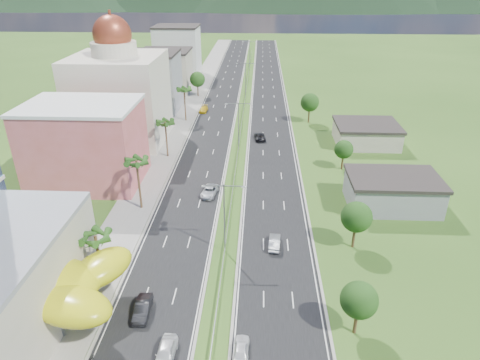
# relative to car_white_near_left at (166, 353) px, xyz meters

# --- Properties ---
(ground) EXTENTS (500.00, 500.00, 0.00)m
(ground) POSITION_rel_car_white_near_left_xyz_m (4.75, 9.63, -0.86)
(ground) COLOR #2D5119
(ground) RESTS_ON ground
(road_left) EXTENTS (11.00, 260.00, 0.04)m
(road_left) POSITION_rel_car_white_near_left_xyz_m (-2.75, 99.63, -0.84)
(road_left) COLOR black
(road_left) RESTS_ON ground
(road_right) EXTENTS (11.00, 260.00, 0.04)m
(road_right) POSITION_rel_car_white_near_left_xyz_m (12.25, 99.63, -0.84)
(road_right) COLOR black
(road_right) RESTS_ON ground
(sidewalk_left) EXTENTS (7.00, 260.00, 0.12)m
(sidewalk_left) POSITION_rel_car_white_near_left_xyz_m (-12.25, 99.63, -0.80)
(sidewalk_left) COLOR gray
(sidewalk_left) RESTS_ON ground
(median_guardrail) EXTENTS (0.10, 216.06, 0.76)m
(median_guardrail) POSITION_rel_car_white_near_left_xyz_m (4.75, 81.62, -0.25)
(median_guardrail) COLOR gray
(median_guardrail) RESTS_ON ground
(streetlight_median_b) EXTENTS (6.04, 0.25, 11.00)m
(streetlight_median_b) POSITION_rel_car_white_near_left_xyz_m (4.75, 19.63, 5.88)
(streetlight_median_b) COLOR gray
(streetlight_median_b) RESTS_ON ground
(streetlight_median_c) EXTENTS (6.04, 0.25, 11.00)m
(streetlight_median_c) POSITION_rel_car_white_near_left_xyz_m (4.75, 59.63, 5.88)
(streetlight_median_c) COLOR gray
(streetlight_median_c) RESTS_ON ground
(streetlight_median_d) EXTENTS (6.04, 0.25, 11.00)m
(streetlight_median_d) POSITION_rel_car_white_near_left_xyz_m (4.75, 104.63, 5.88)
(streetlight_median_d) COLOR gray
(streetlight_median_d) RESTS_ON ground
(streetlight_median_e) EXTENTS (6.04, 0.25, 11.00)m
(streetlight_median_e) POSITION_rel_car_white_near_left_xyz_m (4.75, 149.63, 5.88)
(streetlight_median_e) COLOR gray
(streetlight_median_e) RESTS_ON ground
(lime_canopy) EXTENTS (18.00, 15.00, 7.40)m
(lime_canopy) POSITION_rel_car_white_near_left_xyz_m (-15.25, 5.63, 4.13)
(lime_canopy) COLOR #BFBE12
(lime_canopy) RESTS_ON ground
(pink_shophouse) EXTENTS (20.00, 15.00, 15.00)m
(pink_shophouse) POSITION_rel_car_white_near_left_xyz_m (-23.25, 41.63, 6.64)
(pink_shophouse) COLOR #BE554D
(pink_shophouse) RESTS_ON ground
(domed_building) EXTENTS (20.00, 20.00, 28.70)m
(domed_building) POSITION_rel_car_white_near_left_xyz_m (-23.25, 64.63, 10.49)
(domed_building) COLOR beige
(domed_building) RESTS_ON ground
(midrise_grey) EXTENTS (16.00, 15.00, 16.00)m
(midrise_grey) POSITION_rel_car_white_near_left_xyz_m (-22.25, 89.63, 7.14)
(midrise_grey) COLOR gray
(midrise_grey) RESTS_ON ground
(midrise_beige) EXTENTS (16.00, 15.00, 13.00)m
(midrise_beige) POSITION_rel_car_white_near_left_xyz_m (-22.25, 111.63, 5.64)
(midrise_beige) COLOR #ACA68E
(midrise_beige) RESTS_ON ground
(midrise_white) EXTENTS (16.00, 15.00, 18.00)m
(midrise_white) POSITION_rel_car_white_near_left_xyz_m (-22.25, 134.63, 8.14)
(midrise_white) COLOR silver
(midrise_white) RESTS_ON ground
(shed_near) EXTENTS (15.00, 10.00, 5.00)m
(shed_near) POSITION_rel_car_white_near_left_xyz_m (32.75, 34.63, 1.64)
(shed_near) COLOR gray
(shed_near) RESTS_ON ground
(shed_far) EXTENTS (14.00, 12.00, 4.40)m
(shed_far) POSITION_rel_car_white_near_left_xyz_m (34.75, 64.63, 1.34)
(shed_far) COLOR #ACA68E
(shed_far) RESTS_ON ground
(palm_tree_b) EXTENTS (3.60, 3.60, 8.10)m
(palm_tree_b) POSITION_rel_car_white_near_left_xyz_m (-10.75, 11.63, 6.20)
(palm_tree_b) COLOR #47301C
(palm_tree_b) RESTS_ON ground
(palm_tree_c) EXTENTS (3.60, 3.60, 9.60)m
(palm_tree_c) POSITION_rel_car_white_near_left_xyz_m (-10.75, 31.63, 7.64)
(palm_tree_c) COLOR #47301C
(palm_tree_c) RESTS_ON ground
(palm_tree_d) EXTENTS (3.60, 3.60, 8.60)m
(palm_tree_d) POSITION_rel_car_white_near_left_xyz_m (-10.75, 54.63, 6.68)
(palm_tree_d) COLOR #47301C
(palm_tree_d) RESTS_ON ground
(palm_tree_e) EXTENTS (3.60, 3.60, 9.40)m
(palm_tree_e) POSITION_rel_car_white_near_left_xyz_m (-10.75, 79.63, 7.44)
(palm_tree_e) COLOR #47301C
(palm_tree_e) RESTS_ON ground
(leafy_tree_lfar) EXTENTS (4.90, 4.90, 8.05)m
(leafy_tree_lfar) POSITION_rel_car_white_near_left_xyz_m (-10.75, 104.63, 4.71)
(leafy_tree_lfar) COLOR #47301C
(leafy_tree_lfar) RESTS_ON ground
(leafy_tree_ra) EXTENTS (4.20, 4.20, 6.90)m
(leafy_tree_ra) POSITION_rel_car_white_near_left_xyz_m (20.75, 4.63, 3.91)
(leafy_tree_ra) COLOR #47301C
(leafy_tree_ra) RESTS_ON ground
(leafy_tree_rb) EXTENTS (4.55, 4.55, 7.47)m
(leafy_tree_rb) POSITION_rel_car_white_near_left_xyz_m (23.75, 21.63, 4.31)
(leafy_tree_rb) COLOR #47301C
(leafy_tree_rb) RESTS_ON ground
(leafy_tree_rc) EXTENTS (3.85, 3.85, 6.33)m
(leafy_tree_rc) POSITION_rel_car_white_near_left_xyz_m (26.75, 49.63, 3.51)
(leafy_tree_rc) COLOR #47301C
(leafy_tree_rc) RESTS_ON ground
(leafy_tree_rd) EXTENTS (4.90, 4.90, 8.05)m
(leafy_tree_rd) POSITION_rel_car_white_near_left_xyz_m (22.75, 79.63, 4.71)
(leafy_tree_rd) COLOR #47301C
(leafy_tree_rd) RESTS_ON ground
(mountain_ridge) EXTENTS (860.00, 140.00, 90.00)m
(mountain_ridge) POSITION_rel_car_white_near_left_xyz_m (64.75, 459.63, -0.86)
(mountain_ridge) COLOR black
(mountain_ridge) RESTS_ON ground
(car_white_near_left) EXTENTS (2.08, 4.89, 1.65)m
(car_white_near_left) POSITION_rel_car_white_near_left_xyz_m (0.00, 0.00, 0.00)
(car_white_near_left) COLOR silver
(car_white_near_left) RESTS_ON road_left
(car_dark_left) EXTENTS (1.96, 4.99, 1.62)m
(car_dark_left) POSITION_rel_car_white_near_left_xyz_m (-4.10, 6.41, -0.02)
(car_dark_left) COLOR black
(car_dark_left) RESTS_ON road_left
(car_silver_mid_left) EXTENTS (3.26, 5.67, 1.49)m
(car_silver_mid_left) POSITION_rel_car_white_near_left_xyz_m (0.52, 36.93, -0.08)
(car_silver_mid_left) COLOR #ADB0B5
(car_silver_mid_left) RESTS_ON road_left
(car_yellow_far_left) EXTENTS (2.26, 5.13, 1.46)m
(car_yellow_far_left) POSITION_rel_car_white_near_left_xyz_m (-6.85, 87.91, -0.09)
(car_yellow_far_left) COLOR gold
(car_yellow_far_left) RESTS_ON road_left
(car_white_near_right) EXTENTS (1.75, 4.12, 1.39)m
(car_white_near_right) POSITION_rel_car_white_near_left_xyz_m (7.98, 1.02, -0.13)
(car_white_near_right) COLOR white
(car_white_near_right) RESTS_ON road_right
(car_silver_right) EXTENTS (1.93, 4.68, 1.51)m
(car_silver_right) POSITION_rel_car_white_near_left_xyz_m (12.05, 21.12, -0.07)
(car_silver_right) COLOR #9A9CA1
(car_silver_right) RESTS_ON road_right
(car_dark_far_right) EXTENTS (2.95, 5.45, 1.45)m
(car_dark_far_right) POSITION_rel_car_white_near_left_xyz_m (9.63, 66.10, -0.10)
(car_dark_far_right) COLOR black
(car_dark_far_right) RESTS_ON road_right
(motorcycle) EXTENTS (0.80, 1.85, 1.15)m
(motorcycle) POSITION_rel_car_white_near_left_xyz_m (-7.55, -1.15, -0.25)
(motorcycle) COLOR black
(motorcycle) RESTS_ON road_left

